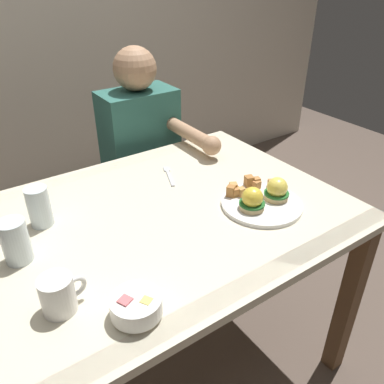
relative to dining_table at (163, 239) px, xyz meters
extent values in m
plane|color=brown|center=(0.00, 0.00, -0.63)|extent=(6.00, 6.00, 0.00)
cube|color=beige|center=(0.00, 0.00, 0.09)|extent=(1.20, 0.90, 0.03)
cube|color=#B23838|center=(0.00, -0.40, 0.10)|extent=(1.20, 0.06, 0.00)
cube|color=#B23838|center=(0.00, 0.40, 0.10)|extent=(1.20, 0.06, 0.00)
cube|color=brown|center=(0.55, -0.40, -0.28)|extent=(0.06, 0.06, 0.71)
cube|color=brown|center=(0.55, 0.40, -0.28)|extent=(0.06, 0.06, 0.71)
cylinder|color=white|center=(0.30, -0.15, 0.11)|extent=(0.27, 0.27, 0.01)
cylinder|color=tan|center=(0.24, -0.16, 0.13)|extent=(0.08, 0.08, 0.02)
cylinder|color=#236028|center=(0.24, -0.16, 0.14)|extent=(0.08, 0.08, 0.01)
sphere|color=yellow|center=(0.24, -0.16, 0.16)|extent=(0.07, 0.07, 0.07)
cylinder|color=tan|center=(0.35, -0.16, 0.13)|extent=(0.08, 0.08, 0.02)
cylinder|color=#286B2D|center=(0.35, -0.16, 0.14)|extent=(0.08, 0.08, 0.01)
sphere|color=#F7DB56|center=(0.35, -0.16, 0.16)|extent=(0.07, 0.07, 0.07)
cube|color=tan|center=(0.26, -0.05, 0.14)|extent=(0.03, 0.03, 0.04)
cube|color=#B77A42|center=(0.35, -0.06, 0.14)|extent=(0.03, 0.03, 0.03)
cube|color=#B77A42|center=(0.35, -0.07, 0.13)|extent=(0.03, 0.03, 0.03)
cube|color=#AD7038|center=(0.33, -0.04, 0.14)|extent=(0.04, 0.04, 0.04)
cube|color=#B77A42|center=(0.25, -0.07, 0.13)|extent=(0.03, 0.03, 0.03)
cube|color=#B77A42|center=(0.39, -0.10, 0.13)|extent=(0.03, 0.03, 0.03)
cube|color=tan|center=(0.27, -0.08, 0.14)|extent=(0.03, 0.03, 0.03)
cube|color=#AD7038|center=(0.24, -0.06, 0.14)|extent=(0.04, 0.04, 0.04)
cylinder|color=white|center=(-0.27, -0.33, 0.11)|extent=(0.10, 0.10, 0.01)
cylinder|color=white|center=(-0.27, -0.33, 0.14)|extent=(0.12, 0.12, 0.04)
cube|color=#B7E093|center=(-0.28, -0.35, 0.15)|extent=(0.02, 0.02, 0.02)
cube|color=#F4DB66|center=(-0.25, -0.35, 0.15)|extent=(0.03, 0.03, 0.02)
cube|color=#EA6B70|center=(-0.24, -0.34, 0.13)|extent=(0.03, 0.03, 0.02)
cube|color=#B7E093|center=(-0.26, -0.35, 0.15)|extent=(0.03, 0.03, 0.03)
cube|color=#F4DB66|center=(-0.26, -0.35, 0.14)|extent=(0.03, 0.03, 0.02)
cube|color=#B7E093|center=(-0.26, -0.33, 0.14)|extent=(0.03, 0.03, 0.03)
cube|color=#F4DB66|center=(-0.24, -0.34, 0.14)|extent=(0.04, 0.04, 0.03)
cube|color=#EA6B70|center=(-0.29, -0.33, 0.15)|extent=(0.04, 0.04, 0.03)
cylinder|color=white|center=(-0.40, -0.21, 0.15)|extent=(0.08, 0.08, 0.09)
cylinder|color=black|center=(-0.40, -0.21, 0.20)|extent=(0.07, 0.07, 0.01)
torus|color=white|center=(-0.36, -0.21, 0.16)|extent=(0.06, 0.02, 0.06)
cube|color=silver|center=(0.14, 0.18, 0.11)|extent=(0.06, 0.12, 0.00)
cube|color=silver|center=(0.17, 0.25, 0.11)|extent=(0.04, 0.04, 0.00)
cylinder|color=silver|center=(-0.34, 0.16, 0.17)|extent=(0.07, 0.07, 0.13)
cylinder|color=silver|center=(-0.34, 0.16, 0.14)|extent=(0.06, 0.06, 0.06)
cylinder|color=silver|center=(-0.44, 0.02, 0.17)|extent=(0.07, 0.07, 0.13)
cylinder|color=silver|center=(-0.44, 0.02, 0.14)|extent=(0.07, 0.07, 0.07)
cylinder|color=#33333D|center=(0.16, 0.53, -0.41)|extent=(0.11, 0.11, 0.45)
cylinder|color=#33333D|center=(0.34, 0.53, -0.41)|extent=(0.11, 0.11, 0.45)
cube|color=#2D665B|center=(0.25, 0.63, 0.07)|extent=(0.34, 0.20, 0.50)
sphere|color=tan|center=(0.25, 0.63, 0.41)|extent=(0.19, 0.19, 0.19)
cylinder|color=tan|center=(0.37, 0.38, 0.17)|extent=(0.06, 0.30, 0.06)
sphere|color=tan|center=(0.37, 0.23, 0.17)|extent=(0.08, 0.08, 0.08)
camera|label=1|loc=(-0.52, -0.92, 0.81)|focal=36.47mm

